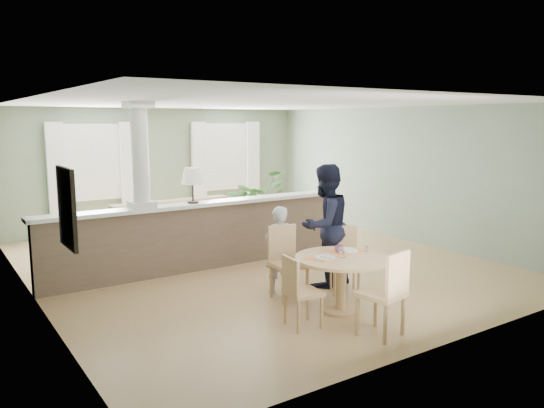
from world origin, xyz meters
TOP-DOWN VIEW (x-y plane):
  - ground at (0.00, 0.00)m, footprint 8.00×8.00m
  - room_shell at (-0.03, 0.63)m, footprint 7.02×8.02m
  - pony_wall at (-0.99, 0.20)m, footprint 5.32×0.38m
  - sofa at (-0.64, 1.57)m, footprint 3.15×1.31m
  - houseplant at (1.04, 1.62)m, footprint 1.62×1.53m
  - dining_table at (-0.32, -2.58)m, footprint 1.19×1.19m
  - chair_far_boy at (-0.58, -1.74)m, footprint 0.49×0.49m
  - chair_far_man at (0.26, -1.98)m, footprint 0.58×0.58m
  - chair_near at (-0.45, -3.50)m, footprint 0.53×0.53m
  - chair_side at (-1.10, -2.72)m, footprint 0.43×0.43m
  - child_person at (-0.54, -1.48)m, footprint 0.46×0.31m
  - man_person at (0.21, -1.60)m, footprint 0.98×0.82m

SIDE VIEW (x-z plane):
  - ground at x=0.00m, z-range 0.00..0.00m
  - sofa at x=-0.64m, z-range 0.00..0.91m
  - chair_side at x=-1.10m, z-range 0.04..0.90m
  - chair_far_man at x=0.26m, z-range 0.05..0.98m
  - chair_far_boy at x=-0.58m, z-range 0.05..1.04m
  - chair_near at x=-0.45m, z-range 0.05..1.05m
  - dining_table at x=-0.32m, z-range 0.17..0.98m
  - child_person at x=-0.54m, z-range 0.00..1.24m
  - pony_wall at x=-0.99m, z-range -0.64..2.06m
  - houseplant at x=1.04m, z-range 0.00..1.44m
  - man_person at x=0.21m, z-range 0.00..1.80m
  - room_shell at x=-0.03m, z-range 0.46..3.17m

